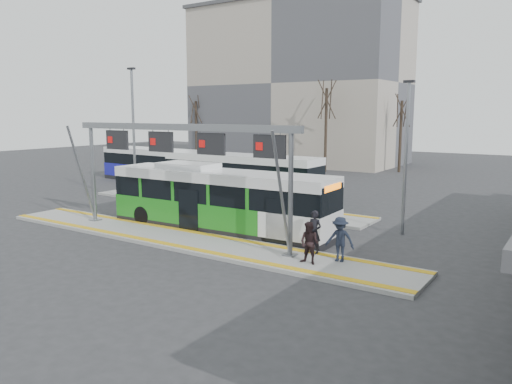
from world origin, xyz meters
TOP-DOWN VIEW (x-y plane):
  - ground at (0.00, 0.00)m, footprint 120.00×120.00m
  - platform_main at (0.00, 0.00)m, footprint 22.00×3.00m
  - platform_second at (-4.00, 8.00)m, footprint 20.00×3.00m
  - tactile_main at (0.00, 0.00)m, footprint 22.00×2.65m
  - tactile_second at (-4.00, 9.15)m, footprint 20.00×0.35m
  - gantry at (-0.35, 0.25)m, footprint 13.00×1.68m
  - apartment_block at (-14.00, 36.00)m, footprint 24.50×12.50m
  - hero_bus at (0.09, 2.67)m, footprint 12.10×2.94m
  - bg_bus_green at (-4.90, 11.45)m, footprint 11.94×2.67m
  - bg_bus_blue at (-15.54, 13.82)m, footprint 10.93×2.98m
  - passenger_a at (6.17, 1.10)m, footprint 0.69×0.50m
  - passenger_b at (6.67, -0.27)m, footprint 0.81×0.64m
  - passenger_c at (7.50, 0.67)m, footprint 1.19×0.76m
  - tree_left at (-6.53, 28.28)m, footprint 1.40×1.40m
  - tree_mid at (-0.32, 32.17)m, footprint 1.40×1.40m
  - tree_far at (-24.57, 29.87)m, footprint 1.40×1.40m
  - lamp_west at (-8.88, 5.43)m, footprint 0.50×0.25m
  - lamp_east at (7.99, 6.89)m, footprint 0.50×0.25m

SIDE VIEW (x-z plane):
  - ground at x=0.00m, z-range 0.00..0.00m
  - platform_main at x=0.00m, z-range 0.00..0.15m
  - platform_second at x=-4.00m, z-range 0.00..0.15m
  - tactile_main at x=0.00m, z-range 0.15..0.17m
  - tactile_second at x=-4.00m, z-range 0.15..0.17m
  - passenger_b at x=6.67m, z-range 0.15..1.77m
  - passenger_c at x=7.50m, z-range 0.15..1.90m
  - passenger_a at x=6.17m, z-range 0.15..1.93m
  - bg_bus_blue at x=-15.54m, z-range -0.02..2.80m
  - bg_bus_green at x=-4.90m, z-range -0.02..2.96m
  - hero_bus at x=0.09m, z-range -0.14..3.17m
  - lamp_east at x=7.99m, z-range 0.24..7.57m
  - gantry at x=-0.35m, z-range 1.70..6.90m
  - lamp_west at x=-8.88m, z-range 0.24..8.85m
  - tree_mid at x=-0.32m, z-range 2.05..9.99m
  - tree_far at x=-24.57m, z-range 2.11..10.28m
  - tree_left at x=-6.53m, z-range 2.40..11.70m
  - apartment_block at x=-14.00m, z-range 0.01..18.41m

